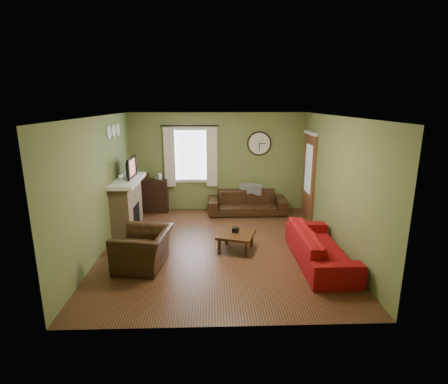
{
  "coord_description": "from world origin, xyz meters",
  "views": [
    {
      "loc": [
        -0.14,
        -6.59,
        2.86
      ],
      "look_at": [
        0.1,
        0.4,
        1.05
      ],
      "focal_mm": 28.0,
      "sensor_mm": 36.0,
      "label": 1
    }
  ],
  "objects_px": {
    "sofa_red": "(320,247)",
    "coffee_table": "(236,242)",
    "bookshelf": "(154,196)",
    "armchair": "(143,249)",
    "sofa_brown": "(247,203)"
  },
  "relations": [
    {
      "from": "sofa_red",
      "to": "coffee_table",
      "type": "distance_m",
      "value": 1.61
    },
    {
      "from": "sofa_brown",
      "to": "sofa_red",
      "type": "xyz_separation_m",
      "value": [
        1.04,
        -2.95,
        0.02
      ]
    },
    {
      "from": "coffee_table",
      "to": "sofa_red",
      "type": "bearing_deg",
      "value": -21.98
    },
    {
      "from": "armchair",
      "to": "coffee_table",
      "type": "xyz_separation_m",
      "value": [
        1.69,
        0.64,
        -0.16
      ]
    },
    {
      "from": "armchair",
      "to": "bookshelf",
      "type": "bearing_deg",
      "value": -166.25
    },
    {
      "from": "sofa_brown",
      "to": "sofa_red",
      "type": "distance_m",
      "value": 3.13
    },
    {
      "from": "bookshelf",
      "to": "sofa_brown",
      "type": "distance_m",
      "value": 2.49
    },
    {
      "from": "bookshelf",
      "to": "coffee_table",
      "type": "height_order",
      "value": "bookshelf"
    },
    {
      "from": "sofa_red",
      "to": "bookshelf",
      "type": "bearing_deg",
      "value": 47.79
    },
    {
      "from": "sofa_brown",
      "to": "armchair",
      "type": "xyz_separation_m",
      "value": [
        -2.14,
        -2.99,
        0.04
      ]
    },
    {
      "from": "armchair",
      "to": "coffee_table",
      "type": "relative_size",
      "value": 1.55
    },
    {
      "from": "bookshelf",
      "to": "sofa_brown",
      "type": "height_order",
      "value": "bookshelf"
    },
    {
      "from": "bookshelf",
      "to": "sofa_brown",
      "type": "xyz_separation_m",
      "value": [
        2.47,
        -0.23,
        -0.15
      ]
    },
    {
      "from": "sofa_red",
      "to": "armchair",
      "type": "bearing_deg",
      "value": 90.63
    },
    {
      "from": "sofa_red",
      "to": "coffee_table",
      "type": "bearing_deg",
      "value": 68.02
    }
  ]
}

